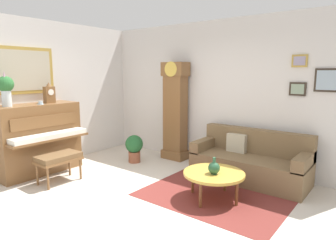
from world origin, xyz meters
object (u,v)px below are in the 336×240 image
object	(u,v)px
grandfather_clock	(175,114)
couch	(250,162)
piano	(38,138)
teacup	(41,103)
coffee_table	(214,174)
piano_bench	(59,159)
flower_vase	(6,87)
potted_plant	(134,147)
mantel_clock	(49,94)
green_jug	(214,168)

from	to	relation	value
grandfather_clock	couch	bearing A→B (deg)	-7.12
piano	teacup	world-z (taller)	teacup
coffee_table	piano_bench	bearing A→B (deg)	-157.03
piano_bench	flower_vase	distance (m)	1.44
potted_plant	couch	bearing A→B (deg)	12.50
piano	grandfather_clock	world-z (taller)	grandfather_clock
grandfather_clock	flower_vase	size ratio (longest dim) A/B	3.50
teacup	flower_vase	bearing A→B (deg)	-103.22
mantel_clock	flower_vase	bearing A→B (deg)	-90.04
green_jug	piano	bearing A→B (deg)	-164.45
couch	flower_vase	world-z (taller)	flower_vase
couch	teacup	xyz separation A→B (m)	(-3.08, -1.98, 0.97)
piano_bench	couch	size ratio (longest dim) A/B	0.37
piano	coffee_table	xyz separation A→B (m)	(3.10, 0.93, -0.26)
piano	flower_vase	bearing A→B (deg)	-89.70
mantel_clock	potted_plant	world-z (taller)	mantel_clock
piano	potted_plant	bearing A→B (deg)	57.77
teacup	coffee_table	bearing A→B (deg)	16.91
flower_vase	mantel_clock	bearing A→B (deg)	89.96
piano	grandfather_clock	size ratio (longest dim) A/B	0.71
green_jug	potted_plant	size ratio (longest dim) A/B	0.43
potted_plant	flower_vase	bearing A→B (deg)	-115.47
piano_bench	mantel_clock	world-z (taller)	mantel_clock
couch	potted_plant	distance (m)	2.31
piano	flower_vase	world-z (taller)	flower_vase
piano	potted_plant	xyz separation A→B (m)	(0.95, 1.51, -0.31)
flower_vase	teacup	distance (m)	0.60
coffee_table	couch	bearing A→B (deg)	84.47
teacup	potted_plant	distance (m)	1.95
piano	teacup	xyz separation A→B (m)	(0.12, 0.03, 0.65)
grandfather_clock	mantel_clock	world-z (taller)	grandfather_clock
couch	coffee_table	distance (m)	1.08
piano_bench	mantel_clock	xyz separation A→B (m)	(-0.74, 0.34, 1.02)
couch	piano_bench	bearing A→B (deg)	-139.92
couch	flower_vase	bearing A→B (deg)	-142.15
piano	potted_plant	distance (m)	1.81
flower_vase	piano_bench	bearing A→B (deg)	29.41
piano	green_jug	distance (m)	3.25
piano_bench	coffee_table	size ratio (longest dim) A/B	0.80
grandfather_clock	teacup	bearing A→B (deg)	-121.20
teacup	potted_plant	bearing A→B (deg)	60.75
mantel_clock	teacup	distance (m)	0.31
grandfather_clock	green_jug	world-z (taller)	grandfather_clock
couch	potted_plant	size ratio (longest dim) A/B	3.39
green_jug	potted_plant	world-z (taller)	green_jug
piano_bench	coffee_table	xyz separation A→B (m)	(2.36, 1.00, -0.03)
flower_vase	couch	bearing A→B (deg)	37.85
piano	coffee_table	distance (m)	3.25
piano_bench	green_jug	bearing A→B (deg)	21.39
piano	mantel_clock	world-z (taller)	mantel_clock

